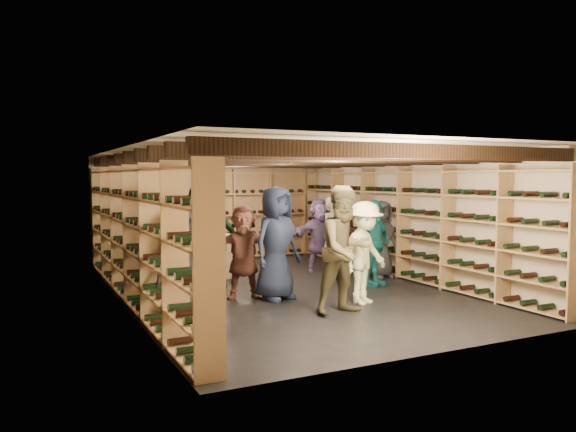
# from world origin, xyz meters

# --- Properties ---
(ground) EXTENTS (8.00, 8.00, 0.00)m
(ground) POSITION_xyz_m (0.00, 0.00, 0.00)
(ground) COLOR black
(ground) RESTS_ON ground
(walls) EXTENTS (5.52, 8.02, 2.40)m
(walls) POSITION_xyz_m (0.00, 0.00, 1.20)
(walls) COLOR beige
(walls) RESTS_ON ground
(ceiling) EXTENTS (5.50, 8.00, 0.01)m
(ceiling) POSITION_xyz_m (0.00, 0.00, 2.40)
(ceiling) COLOR beige
(ceiling) RESTS_ON walls
(ceiling_joists) EXTENTS (5.40, 7.12, 0.18)m
(ceiling_joists) POSITION_xyz_m (0.00, 0.00, 2.26)
(ceiling_joists) COLOR black
(ceiling_joists) RESTS_ON ground
(wine_rack_left) EXTENTS (0.32, 7.50, 2.15)m
(wine_rack_left) POSITION_xyz_m (-2.57, 0.00, 1.08)
(wine_rack_left) COLOR #A0794D
(wine_rack_left) RESTS_ON ground
(wine_rack_right) EXTENTS (0.32, 7.50, 2.15)m
(wine_rack_right) POSITION_xyz_m (2.57, 0.00, 1.08)
(wine_rack_right) COLOR #A0794D
(wine_rack_right) RESTS_ON ground
(wine_rack_back) EXTENTS (4.70, 0.30, 2.15)m
(wine_rack_back) POSITION_xyz_m (0.00, 3.83, 1.07)
(wine_rack_back) COLOR #A0794D
(wine_rack_back) RESTS_ON ground
(crate_stack_left) EXTENTS (0.59, 0.50, 0.85)m
(crate_stack_left) POSITION_xyz_m (-0.68, 1.44, 0.42)
(crate_stack_left) COLOR tan
(crate_stack_left) RESTS_ON ground
(crate_stack_right) EXTENTS (0.56, 0.44, 0.51)m
(crate_stack_right) POSITION_xyz_m (-0.67, 1.64, 0.26)
(crate_stack_right) COLOR tan
(crate_stack_right) RESTS_ON ground
(crate_loose) EXTENTS (0.57, 0.46, 0.17)m
(crate_loose) POSITION_xyz_m (-0.01, 2.94, 0.09)
(crate_loose) COLOR tan
(crate_loose) RESTS_ON ground
(person_0) EXTENTS (0.79, 0.56, 1.53)m
(person_0) POSITION_xyz_m (-2.18, -1.37, 0.76)
(person_0) COLOR black
(person_0) RESTS_ON ground
(person_1) EXTENTS (0.78, 0.67, 1.83)m
(person_1) POSITION_xyz_m (-1.82, -0.95, 0.91)
(person_1) COLOR black
(person_1) RESTS_ON ground
(person_2) EXTENTS (0.95, 0.77, 1.84)m
(person_2) POSITION_xyz_m (0.03, -1.97, 0.92)
(person_2) COLOR brown
(person_2) RESTS_ON ground
(person_3) EXTENTS (1.18, 0.96, 1.59)m
(person_3) POSITION_xyz_m (0.62, -1.58, 0.79)
(person_3) COLOR beige
(person_3) RESTS_ON ground
(person_4) EXTENTS (0.98, 0.65, 1.56)m
(person_4) POSITION_xyz_m (1.56, -0.46, 0.78)
(person_4) COLOR #1A7B7D
(person_4) RESTS_ON ground
(person_5) EXTENTS (1.47, 0.90, 1.51)m
(person_5) POSITION_xyz_m (-0.90, -0.37, 0.76)
(person_5) COLOR brown
(person_5) RESTS_ON ground
(person_6) EXTENTS (1.03, 0.85, 1.81)m
(person_6) POSITION_xyz_m (-0.48, -0.73, 0.90)
(person_6) COLOR #1D2845
(person_6) RESTS_ON ground
(person_7) EXTENTS (0.64, 0.50, 1.57)m
(person_7) POSITION_xyz_m (1.45, 0.75, 0.78)
(person_7) COLOR gray
(person_7) RESTS_ON ground
(person_8) EXTENTS (1.01, 0.91, 1.70)m
(person_8) POSITION_xyz_m (1.97, 1.15, 0.85)
(person_8) COLOR #4B1A19
(person_8) RESTS_ON ground
(person_9) EXTENTS (1.17, 0.84, 1.62)m
(person_9) POSITION_xyz_m (-1.66, 0.05, 0.81)
(person_9) COLOR beige
(person_9) RESTS_ON ground
(person_10) EXTENTS (0.97, 0.46, 1.60)m
(person_10) POSITION_xyz_m (-1.04, 0.67, 0.80)
(person_10) COLOR #2A5238
(person_10) RESTS_ON ground
(person_11) EXTENTS (1.45, 0.58, 1.52)m
(person_11) POSITION_xyz_m (1.45, 1.30, 0.76)
(person_11) COLOR slate
(person_11) RESTS_ON ground
(person_12) EXTENTS (0.81, 0.60, 1.50)m
(person_12) POSITION_xyz_m (2.18, 0.18, 0.75)
(person_12) COLOR #2D2E31
(person_12) RESTS_ON ground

